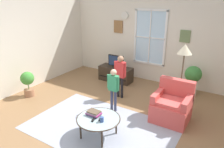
{
  "coord_description": "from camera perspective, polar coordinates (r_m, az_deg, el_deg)",
  "views": [
    {
      "loc": [
        2.29,
        -3.35,
        2.59
      ],
      "look_at": [
        -0.06,
        0.42,
        0.94
      ],
      "focal_mm": 33.96,
      "sensor_mm": 36.0,
      "label": 1
    }
  ],
  "objects": [
    {
      "name": "remote_near_books",
      "position": [
        4.08,
        -3.13,
        -11.94
      ],
      "size": [
        0.09,
        0.15,
        0.02
      ],
      "primitive_type": "cube",
      "rotation": [
        0.0,
        0.0,
        0.36
      ],
      "color": "black",
      "rests_on": "coffee_table"
    },
    {
      "name": "television",
      "position": [
        6.65,
        1.01,
        3.55
      ],
      "size": [
        0.53,
        0.08,
        0.38
      ],
      "color": "#4C4C4C",
      "rests_on": "tv_stand"
    },
    {
      "name": "ground_plane",
      "position": [
        4.82,
        -2.11,
        -12.3
      ],
      "size": [
        6.33,
        6.11,
        0.02
      ],
      "primitive_type": "cube",
      "color": "olive"
    },
    {
      "name": "potted_plant_by_window",
      "position": [
        6.14,
        20.94,
        -0.69
      ],
      "size": [
        0.44,
        0.44,
        0.82
      ],
      "color": "silver",
      "rests_on": "ground_plane"
    },
    {
      "name": "person_red_shirt",
      "position": [
        5.51,
        2.26,
        0.56
      ],
      "size": [
        0.35,
        0.16,
        1.16
      ],
      "color": "black",
      "rests_on": "ground_plane"
    },
    {
      "name": "armchair",
      "position": [
        4.85,
        15.83,
        -8.29
      ],
      "size": [
        0.76,
        0.74,
        0.87
      ],
      "color": "#D14C47",
      "rests_on": "ground_plane"
    },
    {
      "name": "back_wall",
      "position": [
        6.68,
        11.47,
        9.63
      ],
      "size": [
        5.73,
        0.17,
        2.78
      ],
      "color": "beige",
      "rests_on": "ground_plane"
    },
    {
      "name": "potted_plant_corner",
      "position": [
        6.12,
        -21.74,
        -1.91
      ],
      "size": [
        0.36,
        0.36,
        0.69
      ],
      "color": "#9E6B4C",
      "rests_on": "ground_plane"
    },
    {
      "name": "tv_stand",
      "position": [
        6.79,
        1.0,
        0.04
      ],
      "size": [
        1.07,
        0.44,
        0.47
      ],
      "color": "#2D2319",
      "rests_on": "ground_plane"
    },
    {
      "name": "remote_near_cup",
      "position": [
        4.06,
        -5.05,
        -12.13
      ],
      "size": [
        0.08,
        0.15,
        0.02
      ],
      "primitive_type": "cube",
      "rotation": [
        0.0,
        0.0,
        0.3
      ],
      "color": "black",
      "rests_on": "coffee_table"
    },
    {
      "name": "person_green_shirt",
      "position": [
        4.86,
        0.42,
        -3.09
      ],
      "size": [
        0.32,
        0.14,
        1.05
      ],
      "color": "#333851",
      "rests_on": "ground_plane"
    },
    {
      "name": "cup",
      "position": [
        3.99,
        -2.74,
        -12.13
      ],
      "size": [
        0.07,
        0.07,
        0.1
      ],
      "primitive_type": "cylinder",
      "color": "#334C8C",
      "rests_on": "coffee_table"
    },
    {
      "name": "side_wall_left",
      "position": [
        6.32,
        -25.07,
        7.51
      ],
      "size": [
        0.12,
        5.51,
        2.78
      ],
      "color": "beige",
      "rests_on": "ground_plane"
    },
    {
      "name": "book_stack",
      "position": [
        4.2,
        -4.91,
        -10.44
      ],
      "size": [
        0.28,
        0.2,
        0.09
      ],
      "color": "#3F4768",
      "rests_on": "coffee_table"
    },
    {
      "name": "coffee_table",
      "position": [
        4.13,
        -3.66,
        -12.06
      ],
      "size": [
        0.84,
        0.84,
        0.41
      ],
      "color": "#99B2B7",
      "rests_on": "ground_plane"
    },
    {
      "name": "floor_lamp",
      "position": [
        4.97,
        18.84,
        4.62
      ],
      "size": [
        0.32,
        0.32,
        1.6
      ],
      "color": "black",
      "rests_on": "ground_plane"
    },
    {
      "name": "area_rug",
      "position": [
        4.57,
        -3.09,
        -14.12
      ],
      "size": [
        3.02,
        1.93,
        0.01
      ],
      "primitive_type": "cube",
      "color": "#999EAD",
      "rests_on": "ground_plane"
    }
  ]
}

